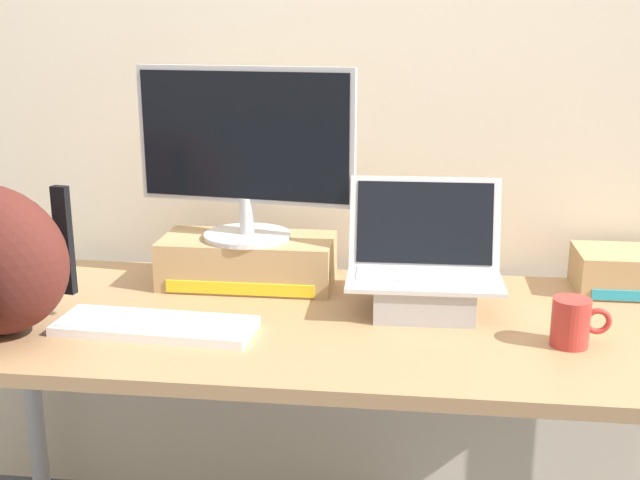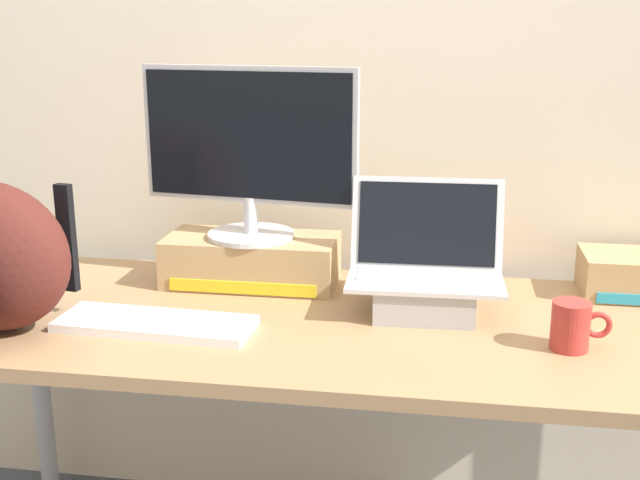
{
  "view_description": "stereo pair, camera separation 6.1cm",
  "coord_description": "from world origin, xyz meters",
  "px_view_note": "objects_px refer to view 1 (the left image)",
  "views": [
    {
      "loc": [
        0.2,
        -1.64,
        1.37
      ],
      "look_at": [
        0.0,
        0.0,
        0.91
      ],
      "focal_mm": 44.5,
      "sensor_mm": 36.0,
      "label": 1
    },
    {
      "loc": [
        0.26,
        -1.63,
        1.37
      ],
      "look_at": [
        0.0,
        0.0,
        0.91
      ],
      "focal_mm": 44.5,
      "sensor_mm": 36.0,
      "label": 2
    }
  ],
  "objects_px": {
    "desktop_monitor": "(245,151)",
    "toner_box_yellow": "(248,261)",
    "plush_toy": "(42,253)",
    "open_laptop": "(424,283)",
    "external_keyboard": "(155,326)",
    "coffee_mug": "(572,322)"
  },
  "relations": [
    {
      "from": "open_laptop",
      "to": "coffee_mug",
      "type": "distance_m",
      "value": 0.35
    },
    {
      "from": "external_keyboard",
      "to": "plush_toy",
      "type": "relative_size",
      "value": 3.75
    },
    {
      "from": "plush_toy",
      "to": "open_laptop",
      "type": "bearing_deg",
      "value": -8.16
    },
    {
      "from": "toner_box_yellow",
      "to": "desktop_monitor",
      "type": "height_order",
      "value": "desktop_monitor"
    },
    {
      "from": "toner_box_yellow",
      "to": "coffee_mug",
      "type": "bearing_deg",
      "value": -22.71
    },
    {
      "from": "open_laptop",
      "to": "toner_box_yellow",
      "type": "bearing_deg",
      "value": 161.46
    },
    {
      "from": "desktop_monitor",
      "to": "open_laptop",
      "type": "xyz_separation_m",
      "value": [
        0.44,
        -0.13,
        -0.27
      ]
    },
    {
      "from": "external_keyboard",
      "to": "open_laptop",
      "type": "bearing_deg",
      "value": 22.33
    },
    {
      "from": "plush_toy",
      "to": "toner_box_yellow",
      "type": "bearing_deg",
      "value": -0.68
    },
    {
      "from": "open_laptop",
      "to": "external_keyboard",
      "type": "relative_size",
      "value": 0.81
    },
    {
      "from": "toner_box_yellow",
      "to": "coffee_mug",
      "type": "distance_m",
      "value": 0.8
    },
    {
      "from": "open_laptop",
      "to": "external_keyboard",
      "type": "distance_m",
      "value": 0.6
    },
    {
      "from": "toner_box_yellow",
      "to": "open_laptop",
      "type": "bearing_deg",
      "value": -17.11
    },
    {
      "from": "toner_box_yellow",
      "to": "coffee_mug",
      "type": "relative_size",
      "value": 3.57
    },
    {
      "from": "open_laptop",
      "to": "plush_toy",
      "type": "relative_size",
      "value": 3.05
    },
    {
      "from": "toner_box_yellow",
      "to": "desktop_monitor",
      "type": "xyz_separation_m",
      "value": [
        -0.0,
        -0.0,
        0.28
      ]
    },
    {
      "from": "open_laptop",
      "to": "desktop_monitor",
      "type": "bearing_deg",
      "value": 161.6
    },
    {
      "from": "toner_box_yellow",
      "to": "plush_toy",
      "type": "height_order",
      "value": "toner_box_yellow"
    },
    {
      "from": "desktop_monitor",
      "to": "toner_box_yellow",
      "type": "bearing_deg",
      "value": 87.06
    },
    {
      "from": "toner_box_yellow",
      "to": "plush_toy",
      "type": "xyz_separation_m",
      "value": [
        -0.54,
        0.01,
        -0.0
      ]
    },
    {
      "from": "plush_toy",
      "to": "external_keyboard",
      "type": "bearing_deg",
      "value": -39.41
    },
    {
      "from": "open_laptop",
      "to": "coffee_mug",
      "type": "height_order",
      "value": "open_laptop"
    }
  ]
}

